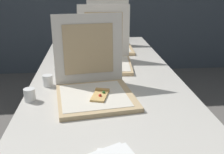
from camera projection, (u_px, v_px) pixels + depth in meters
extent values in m
cube|color=beige|center=(106.00, 79.00, 1.64)|extent=(0.90, 2.29, 0.03)
cylinder|color=gray|center=(64.00, 75.00, 2.74)|extent=(0.04, 0.04, 0.70)
cylinder|color=gray|center=(135.00, 73.00, 2.80)|extent=(0.04, 0.04, 0.70)
cube|color=tan|center=(96.00, 97.00, 1.32)|extent=(0.43, 0.43, 0.02)
cube|color=silver|center=(94.00, 95.00, 1.32)|extent=(0.37, 0.37, 0.00)
cube|color=silver|center=(89.00, 49.00, 1.43)|extent=(0.38, 0.08, 0.38)
cube|color=tan|center=(89.00, 49.00, 1.43)|extent=(0.27, 0.06, 0.27)
cube|color=#E0B266|center=(100.00, 96.00, 1.29)|extent=(0.10, 0.14, 0.01)
cube|color=tan|center=(102.00, 90.00, 1.35)|extent=(0.08, 0.04, 0.02)
sphere|color=red|center=(100.00, 95.00, 1.28)|extent=(0.02, 0.02, 0.02)
sphere|color=#2D6628|center=(104.00, 92.00, 1.31)|extent=(0.02, 0.02, 0.02)
cube|color=tan|center=(104.00, 65.00, 1.81)|extent=(0.41, 0.41, 0.02)
cube|color=silver|center=(105.00, 63.00, 1.81)|extent=(0.36, 0.36, 0.00)
cube|color=silver|center=(104.00, 31.00, 1.92)|extent=(0.38, 0.04, 0.38)
cube|color=tan|center=(104.00, 31.00, 1.91)|extent=(0.27, 0.03, 0.27)
cylinder|color=white|center=(107.00, 60.00, 1.78)|extent=(0.03, 0.03, 0.00)
cylinder|color=white|center=(108.00, 62.00, 1.78)|extent=(0.00, 0.00, 0.03)
cylinder|color=white|center=(106.00, 62.00, 1.79)|extent=(0.01, 0.00, 0.03)
cylinder|color=white|center=(107.00, 63.00, 1.78)|extent=(0.01, 0.00, 0.03)
cube|color=tan|center=(110.00, 49.00, 2.23)|extent=(0.38, 0.38, 0.02)
cube|color=silver|center=(111.00, 47.00, 2.23)|extent=(0.32, 0.32, 0.00)
cube|color=silver|center=(108.00, 21.00, 2.37)|extent=(0.38, 0.08, 0.38)
cube|color=tan|center=(108.00, 22.00, 2.36)|extent=(0.27, 0.05, 0.27)
cube|color=#E0B266|center=(106.00, 47.00, 2.22)|extent=(0.09, 0.13, 0.01)
cube|color=tan|center=(104.00, 45.00, 2.27)|extent=(0.07, 0.04, 0.02)
sphere|color=orange|center=(105.00, 47.00, 2.18)|extent=(0.02, 0.02, 0.02)
cylinder|color=white|center=(59.00, 72.00, 1.61)|extent=(0.06, 0.06, 0.06)
cylinder|color=white|center=(71.00, 55.00, 1.97)|extent=(0.06, 0.06, 0.06)
cylinder|color=white|center=(30.00, 95.00, 1.30)|extent=(0.06, 0.06, 0.06)
cylinder|color=white|center=(48.00, 81.00, 1.48)|extent=(0.06, 0.06, 0.06)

